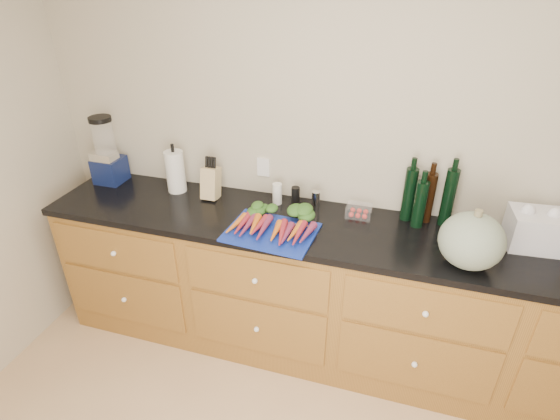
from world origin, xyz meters
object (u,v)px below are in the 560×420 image
(carrots, at_px, (273,223))
(knife_block, at_px, (211,183))
(cutting_board, at_px, (271,232))
(squash, at_px, (471,241))
(tomato_box, at_px, (359,211))
(paper_towel, at_px, (175,172))
(blender_appliance, at_px, (107,154))

(carrots, xyz_separation_m, knife_block, (-0.49, 0.26, 0.06))
(cutting_board, height_order, carrots, carrots)
(squash, bearing_deg, carrots, 177.83)
(carrots, xyz_separation_m, squash, (1.01, -0.04, 0.10))
(squash, bearing_deg, tomato_box, 150.50)
(carrots, bearing_deg, squash, -2.17)
(carrots, relative_size, knife_block, 2.27)
(paper_towel, bearing_deg, squash, -10.17)
(squash, xyz_separation_m, tomato_box, (-0.57, 0.32, -0.10))
(knife_block, bearing_deg, squash, -11.11)
(squash, bearing_deg, cutting_board, -179.70)
(cutting_board, xyz_separation_m, squash, (1.01, 0.01, 0.13))
(cutting_board, bearing_deg, blender_appliance, 165.67)
(squash, xyz_separation_m, paper_towel, (-1.75, 0.31, -0.00))
(paper_towel, distance_m, tomato_box, 1.18)
(carrots, bearing_deg, paper_towel, 159.66)
(cutting_board, relative_size, blender_appliance, 1.07)
(blender_appliance, bearing_deg, carrots, -12.43)
(carrots, relative_size, squash, 1.47)
(squash, height_order, knife_block, squash)
(tomato_box, bearing_deg, carrots, -146.61)
(cutting_board, xyz_separation_m, carrots, (0.00, 0.04, 0.03))
(carrots, distance_m, paper_towel, 0.80)
(tomato_box, bearing_deg, knife_block, -178.15)
(blender_appliance, distance_m, paper_towel, 0.50)
(cutting_board, relative_size, knife_block, 2.42)
(cutting_board, bearing_deg, tomato_box, 37.21)
(blender_appliance, xyz_separation_m, knife_block, (0.75, -0.02, -0.10))
(squash, height_order, blender_appliance, blender_appliance)
(cutting_board, height_order, blender_appliance, blender_appliance)
(blender_appliance, xyz_separation_m, paper_towel, (0.50, 0.00, -0.06))
(blender_appliance, relative_size, knife_block, 2.27)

